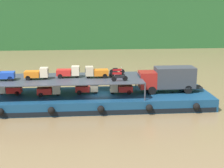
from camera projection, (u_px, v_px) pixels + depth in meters
ground_plane at (99, 106)px, 40.89m from camera, size 400.00×400.00×0.00m
cargo_barge at (99, 100)px, 40.67m from camera, size 26.99×7.97×1.50m
covered_lorry at (168, 78)px, 41.06m from camera, size 7.87×2.34×3.10m
cargo_rack at (67, 79)px, 39.75m from camera, size 17.79×6.54×2.00m
mini_truck_lower_stern at (10, 89)px, 40.00m from camera, size 2.76×1.24×1.38m
mini_truck_lower_aft at (49, 90)px, 39.58m from camera, size 2.77×1.25×1.38m
mini_truck_lower_mid at (87, 88)px, 40.61m from camera, size 2.78×1.26×1.38m
mini_truck_lower_fore at (121, 88)px, 40.52m from camera, size 2.75×1.22×1.38m
mini_truck_upper_stern at (2, 75)px, 38.55m from camera, size 2.78×1.27×1.38m
mini_truck_upper_mid at (37, 74)px, 39.12m from camera, size 2.76×1.23×1.38m
mini_truck_upper_fore at (69, 72)px, 40.04m from camera, size 2.79×1.28×1.38m
mini_truck_upper_bow at (96, 72)px, 39.94m from camera, size 2.78×1.28×1.38m
motorcycle_upper_port at (119, 77)px, 38.24m from camera, size 1.90×0.55×0.87m
motorcycle_upper_centre at (117, 74)px, 40.14m from camera, size 1.90×0.55×0.87m
motorcycle_upper_stbd at (117, 71)px, 42.05m from camera, size 1.90×0.55×0.87m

